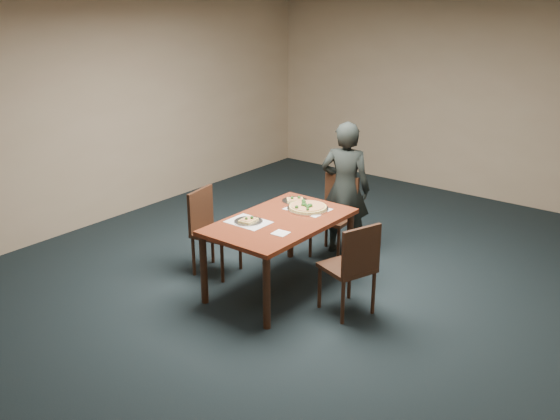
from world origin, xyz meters
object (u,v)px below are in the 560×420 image
Objects in this scene: dining_table at (280,228)px; pizza_pan at (308,207)px; chair_right at (353,264)px; diner at (345,189)px; chair_far at (336,211)px; chair_left at (210,226)px; slice_plate_near at (249,221)px; slice_plate_far at (295,200)px.

pizza_pan is (0.04, 0.41, 0.12)m from dining_table.
chair_right is 1.48m from diner.
diner reaches higher than chair_far.
chair_far is 1.00× the size of chair_left.
chair_far reaches higher than slice_plate_near.
chair_left reaches higher than slice_plate_far.
dining_table is 5.36× the size of slice_plate_near.
dining_table is at bearing -91.60° from chair_far.
chair_right is 0.59× the size of diner.
slice_plate_far is at bearing -97.06° from chair_right.
chair_right is 1.21m from slice_plate_far.
slice_plate_near is (-1.05, -0.24, 0.25)m from chair_right.
diner is (-0.85, 1.19, 0.25)m from chair_right.
chair_far is 1.46m from chair_left.
chair_left is 2.12× the size of pizza_pan.
dining_table is 5.36× the size of slice_plate_far.
diner reaches higher than chair_right.
chair_right is 2.12× the size of pizza_pan.
chair_right is 0.95m from pizza_pan.
chair_left is (-0.79, -1.22, 0.00)m from chair_far.
slice_plate_near is at bearing -110.27° from chair_left.
slice_plate_far is at bearing 111.67° from dining_table.
chair_right is at bearing 12.82° from slice_plate_near.
diner is 5.48× the size of slice_plate_far.
slice_plate_near is at bearing -129.39° from dining_table.
dining_table is at bearing -70.60° from chair_right.
chair_left is at bearing 169.99° from slice_plate_near.
chair_far is at bearing 40.82° from diner.
pizza_pan is 1.53× the size of slice_plate_far.
pizza_pan is 1.53× the size of slice_plate_near.
chair_left is at bearing -148.47° from pizza_pan.
pizza_pan is at bearing -86.93° from chair_far.
pizza_pan is (0.04, -0.77, 0.01)m from diner.
chair_left is 0.59× the size of diner.
slice_plate_far is (-0.25, 0.12, -0.01)m from pizza_pan.
pizza_pan is at bearing 70.03° from slice_plate_near.
diner is at bearing 92.65° from pizza_pan.
chair_far reaches higher than pizza_pan.
diner is at bearing 81.97° from slice_plate_near.
diner reaches higher than dining_table.
dining_table is 0.98× the size of diner.
slice_plate_far is (-1.06, 0.53, 0.25)m from chair_right.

